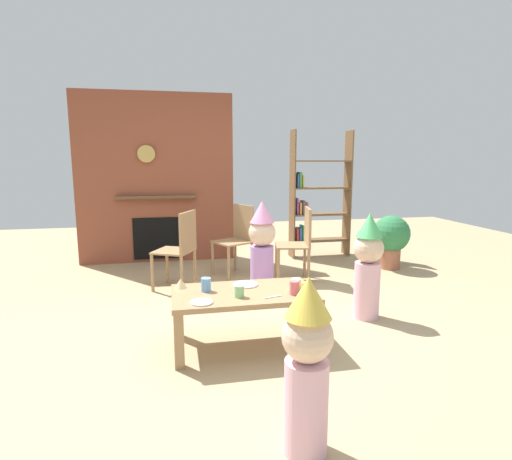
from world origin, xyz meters
TOP-DOWN VIEW (x-y plane):
  - ground_plane at (0.00, 0.00)m, footprint 12.00×12.00m
  - brick_fireplace_feature at (-0.86, 2.60)m, footprint 2.20×0.28m
  - bookshelf at (1.47, 2.40)m, footprint 0.90×0.28m
  - coffee_table at (-0.12, -0.45)m, footprint 1.11×0.62m
  - paper_cup_near_left at (0.34, -0.60)m, footprint 0.07×0.07m
  - paper_cup_near_right at (0.29, -0.51)m, footprint 0.07×0.07m
  - paper_cup_center at (0.25, -0.60)m, footprint 0.07×0.07m
  - paper_cup_far_left at (-0.18, -0.57)m, footprint 0.08×0.08m
  - paper_cup_far_right at (-0.41, -0.38)m, footprint 0.08×0.08m
  - paper_plate_front at (-0.08, -0.29)m, footprint 0.20×0.20m
  - paper_plate_rear at (-0.46, -0.65)m, footprint 0.16×0.16m
  - birthday_cake_slice at (-0.60, -0.26)m, footprint 0.10×0.10m
  - table_fork at (0.07, -0.63)m, footprint 0.15×0.05m
  - child_with_cone_hat at (-0.02, -1.71)m, footprint 0.26×0.26m
  - child_in_pink at (1.11, -0.09)m, footprint 0.27×0.27m
  - child_by_the_chairs at (0.28, 0.71)m, footprint 0.29×0.29m
  - dining_chair_left at (-0.57, 1.14)m, footprint 0.54×0.54m
  - dining_chair_middle at (0.16, 1.61)m, footprint 0.54×0.54m
  - dining_chair_right at (0.86, 1.20)m, footprint 0.47×0.47m
  - potted_plant_tall at (2.24, 1.50)m, footprint 0.50×0.50m

SIDE VIEW (x-z plane):
  - ground_plane at x=0.00m, z-range 0.00..0.00m
  - coffee_table at x=-0.12m, z-range 0.15..0.60m
  - potted_plant_tall at x=2.24m, z-range 0.07..0.80m
  - table_fork at x=0.07m, z-range 0.45..0.46m
  - paper_plate_front at x=-0.08m, z-range 0.45..0.46m
  - paper_plate_rear at x=-0.46m, z-range 0.45..0.46m
  - birthday_cake_slice at x=-0.60m, z-range 0.45..0.53m
  - child_with_cone_hat at x=-0.02m, z-range 0.03..0.95m
  - paper_cup_near_left at x=0.34m, z-range 0.45..0.54m
  - paper_cup_far_left at x=-0.18m, z-range 0.45..0.54m
  - paper_cup_near_right at x=0.29m, z-range 0.45..0.55m
  - paper_cup_far_right at x=-0.41m, z-range 0.45..0.56m
  - paper_cup_center at x=0.25m, z-range 0.45..0.56m
  - dining_chair_left at x=-0.57m, z-range 0.06..0.96m
  - dining_chair_middle at x=0.16m, z-range 0.06..0.96m
  - dining_chair_right at x=0.86m, z-range 0.06..0.96m
  - child_in_pink at x=1.11m, z-range 0.03..1.02m
  - child_by_the_chairs at x=0.28m, z-range 0.03..1.07m
  - bookshelf at x=1.47m, z-range -0.10..1.80m
  - brick_fireplace_feature at x=-0.86m, z-range -0.01..2.39m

